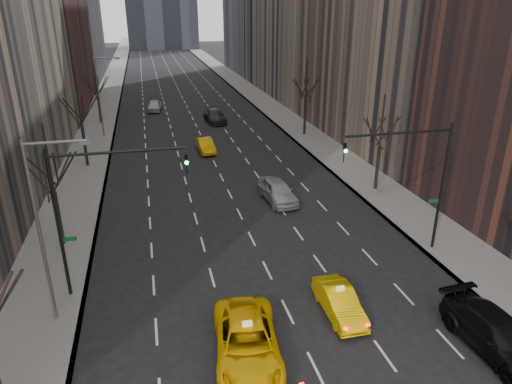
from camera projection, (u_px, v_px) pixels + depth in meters
sidewalk_left at (107, 98)px, 76.11m from camera, size 4.50×320.00×0.15m
sidewalk_right at (250, 92)px, 81.42m from camera, size 4.50×320.00×0.15m
tree_lw_b at (54, 192)px, 27.98m from camera, size 3.36×3.50×7.82m
tree_lw_c at (82, 125)px, 42.26m from camera, size 3.36×3.50×8.74m
tree_lw_d at (98, 96)px, 58.64m from camera, size 3.36×3.50×7.36m
tree_rw_b at (379, 147)px, 36.79m from camera, size 3.36×3.50×7.82m
tree_rw_c at (306, 101)px, 52.87m from camera, size 3.36×3.50×8.74m
traffic_mast_left at (90, 198)px, 22.54m from camera, size 6.69×0.39×8.00m
traffic_mast_right at (419, 169)px, 26.49m from camera, size 6.69×0.39×8.00m
streetlight_near at (45, 216)px, 20.32m from camera, size 2.83×0.22×9.00m
streetlight_far at (101, 88)px, 51.82m from camera, size 2.83×0.22×9.00m
taxi_suv at (247, 342)px, 19.71m from camera, size 3.47×6.24×1.65m
taxi_sedan at (339, 302)px, 22.59m from camera, size 1.47×4.17×1.37m
silver_sedan_ahead at (277, 191)px, 35.75m from camera, size 2.46×5.19×1.72m
parked_suv_black at (497, 335)px, 20.11m from camera, size 2.66×5.91×1.68m
far_taxi at (205, 145)px, 47.94m from camera, size 1.79×4.40×1.42m
far_suv_grey at (215, 116)px, 60.28m from camera, size 2.68×5.82×1.65m
far_car_white at (154, 106)px, 66.67m from camera, size 2.34×4.78×1.57m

